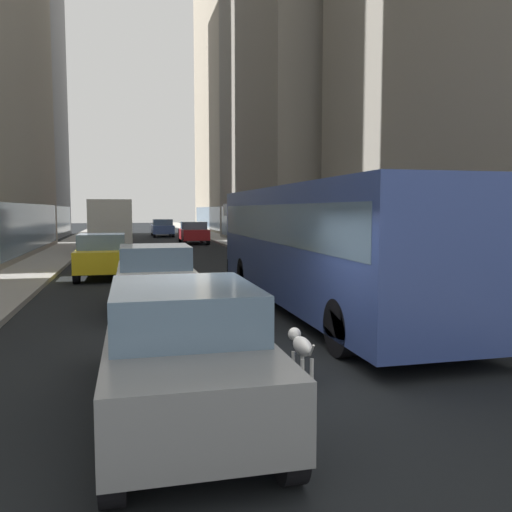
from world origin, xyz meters
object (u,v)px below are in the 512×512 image
at_px(car_yellow_taxi, 102,255).
at_px(car_blue_hatchback, 162,228).
at_px(car_red_coupe, 194,232).
at_px(car_white_van, 155,277).
at_px(transit_bus, 319,239).
at_px(car_grey_wagon, 182,347).
at_px(dalmatian_dog, 301,346).
at_px(box_truck, 112,224).

distance_m(car_yellow_taxi, car_blue_hatchback, 29.83).
bearing_deg(car_red_coupe, car_white_van, -98.94).
xyz_separation_m(car_white_van, car_red_coupe, (4.00, 25.43, 0.00)).
bearing_deg(transit_bus, car_grey_wagon, -123.76).
bearing_deg(dalmatian_dog, car_white_van, 106.44).
bearing_deg(car_red_coupe, car_grey_wagon, -97.05).
height_order(car_blue_hatchback, dalmatian_dog, car_blue_hatchback).
relative_size(car_yellow_taxi, car_red_coupe, 0.97).
bearing_deg(box_truck, dalmatian_dog, -82.31).
bearing_deg(dalmatian_dog, car_grey_wagon, -156.14).
xyz_separation_m(car_red_coupe, car_grey_wagon, (-4.00, -32.32, 0.00)).
xyz_separation_m(car_grey_wagon, box_truck, (-1.60, 25.99, 0.84)).
height_order(box_truck, dalmatian_dog, box_truck).
bearing_deg(dalmatian_dog, car_blue_hatchback, 89.19).
relative_size(car_white_van, box_truck, 0.52).
bearing_deg(car_white_van, car_yellow_taxi, 103.09).
bearing_deg(car_grey_wagon, car_red_coupe, 82.95).
relative_size(car_yellow_taxi, box_truck, 0.54).
distance_m(car_yellow_taxi, box_truck, 12.24).
height_order(car_red_coupe, car_blue_hatchback, same).
xyz_separation_m(car_white_van, car_grey_wagon, (-0.00, -6.90, 0.00)).
relative_size(car_white_van, car_blue_hatchback, 0.84).
distance_m(transit_bus, car_blue_hatchback, 37.40).
bearing_deg(car_red_coupe, dalmatian_dog, -93.99).
height_order(car_red_coupe, box_truck, box_truck).
bearing_deg(car_white_van, dalmatian_dog, -73.56).
height_order(transit_bus, box_truck, same).
bearing_deg(car_grey_wagon, box_truck, 93.52).
distance_m(transit_bus, car_yellow_taxi, 9.64).
relative_size(car_yellow_taxi, car_grey_wagon, 0.85).
distance_m(car_red_coupe, car_grey_wagon, 32.57).
xyz_separation_m(car_yellow_taxi, car_blue_hatchback, (4.00, 29.56, 0.00)).
xyz_separation_m(transit_bus, car_white_van, (-4.00, 0.91, -0.96)).
height_order(transit_bus, car_blue_hatchback, transit_bus).
xyz_separation_m(car_yellow_taxi, car_grey_wagon, (1.60, -13.78, 0.00)).
relative_size(car_red_coupe, box_truck, 0.56).
height_order(car_red_coupe, dalmatian_dog, car_red_coupe).
distance_m(car_red_coupe, car_blue_hatchback, 11.13).
distance_m(box_truck, dalmatian_dog, 25.45).
distance_m(car_white_van, dalmatian_dog, 6.37).
distance_m(car_red_coupe, dalmatian_dog, 31.61).
relative_size(car_blue_hatchback, dalmatian_dog, 4.86).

